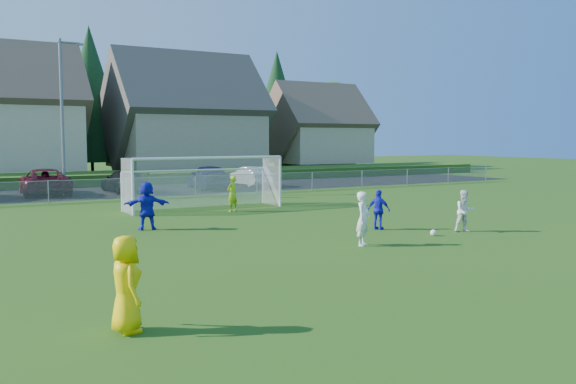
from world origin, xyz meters
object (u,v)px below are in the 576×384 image
(player_white_a, at_px, (363,219))
(car_d, at_px, (124,181))
(referee, at_px, (126,284))
(player_blue_a, at_px, (379,210))
(car_f, at_px, (251,176))
(player_white_b, at_px, (465,211))
(soccer_ball, at_px, (433,233))
(player_blue_b, at_px, (147,206))
(car_c, at_px, (45,182))
(car_e, at_px, (208,177))
(goalkeeper, at_px, (232,194))
(soccer_goal, at_px, (202,174))

(player_white_a, height_order, car_d, player_white_a)
(car_d, bearing_deg, referee, 72.73)
(player_blue_a, relative_size, car_f, 0.35)
(player_white_b, distance_m, player_blue_a, 3.03)
(soccer_ball, height_order, referee, referee)
(player_white_b, xyz_separation_m, player_blue_b, (-9.63, 6.24, 0.14))
(soccer_ball, bearing_deg, car_c, 111.36)
(player_blue_b, height_order, car_e, player_blue_b)
(car_c, bearing_deg, player_blue_b, 97.08)
(car_f, bearing_deg, goalkeeper, 60.39)
(referee, distance_m, car_c, 28.25)
(soccer_ball, relative_size, player_white_a, 0.13)
(goalkeeper, bearing_deg, soccer_goal, -92.06)
(soccer_ball, distance_m, car_d, 22.82)
(soccer_ball, relative_size, car_e, 0.05)
(soccer_ball, bearing_deg, car_e, 87.29)
(goalkeeper, distance_m, car_c, 14.55)
(soccer_ball, xyz_separation_m, player_white_b, (1.61, 0.12, 0.64))
(soccer_goal, bearing_deg, player_blue_a, -72.82)
(referee, bearing_deg, player_white_a, -61.75)
(referee, bearing_deg, soccer_goal, -26.82)
(car_c, bearing_deg, player_white_a, 107.59)
(referee, height_order, car_f, referee)
(goalkeeper, height_order, car_f, goalkeeper)
(soccer_ball, height_order, player_blue_a, player_blue_a)
(soccer_ball, relative_size, car_f, 0.05)
(soccer_ball, bearing_deg, player_blue_b, 141.57)
(car_c, xyz_separation_m, car_e, (10.06, -0.94, 0.03))
(car_c, distance_m, soccer_goal, 12.60)
(player_blue_b, relative_size, car_f, 0.42)
(player_blue_b, xyz_separation_m, soccer_goal, (4.36, 5.30, 0.74))
(player_white_a, bearing_deg, player_blue_a, 6.56)
(player_white_a, xyz_separation_m, player_blue_a, (2.54, 2.38, -0.11))
(soccer_ball, relative_size, referee, 0.13)
(player_white_a, distance_m, goalkeeper, 10.09)
(player_white_a, relative_size, car_e, 0.36)
(player_white_b, bearing_deg, car_f, 105.16)
(player_blue_b, relative_size, car_e, 0.37)
(player_white_a, xyz_separation_m, car_d, (-1.23, 22.66, -0.17))
(car_f, height_order, soccer_goal, soccer_goal)
(player_white_a, distance_m, car_d, 22.69)
(car_f, bearing_deg, player_blue_b, 52.95)
(car_f, bearing_deg, player_blue_a, 76.40)
(player_white_b, height_order, soccer_goal, soccer_goal)
(car_e, bearing_deg, player_blue_b, 66.54)
(goalkeeper, bearing_deg, soccer_ball, 84.63)
(car_e, bearing_deg, soccer_goal, 72.23)
(player_blue_b, distance_m, car_c, 16.70)
(player_blue_a, distance_m, car_e, 20.08)
(referee, xyz_separation_m, car_c, (2.94, 28.09, -0.07))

